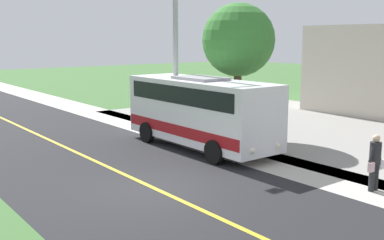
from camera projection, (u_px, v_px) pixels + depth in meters
ground_plane at (153, 188)px, 14.27m from camera, size 120.00×120.00×0.00m
road_surface at (153, 188)px, 14.27m from camera, size 8.00×100.00×0.01m
sidewalk at (269, 161)px, 17.41m from camera, size 2.40×100.00×0.01m
road_centre_line at (153, 188)px, 14.27m from camera, size 0.16×100.00×0.00m
shuttle_bus_front at (200, 109)px, 19.22m from camera, size 2.61×7.54×3.00m
pedestrian_with_bags at (375, 161)px, 13.86m from camera, size 0.72×0.34×1.74m
street_light_pole at (173, 31)px, 20.81m from camera, size 1.97×0.24×8.96m
tree_curbside at (238, 41)px, 21.16m from camera, size 3.35×3.35×6.17m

